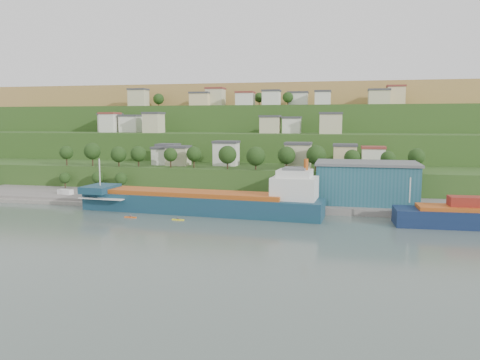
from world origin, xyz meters
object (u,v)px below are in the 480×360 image
(cargo_ship_near, at_px, (208,203))
(warehouse, at_px, (366,182))
(caravan, at_px, (65,193))
(kayak_orange, at_px, (130,217))

(cargo_ship_near, height_order, warehouse, cargo_ship_near)
(warehouse, xyz_separation_m, caravan, (-101.71, -5.32, -5.99))
(warehouse, distance_m, kayak_orange, 72.61)
(cargo_ship_near, distance_m, caravan, 56.38)
(caravan, xyz_separation_m, kayak_orange, (35.39, -23.09, -2.18))
(caravan, bearing_deg, cargo_ship_near, -1.60)
(warehouse, bearing_deg, cargo_ship_near, -159.26)
(cargo_ship_near, xyz_separation_m, warehouse, (46.62, 17.31, 5.41))
(cargo_ship_near, bearing_deg, caravan, 171.72)
(kayak_orange, bearing_deg, warehouse, 25.47)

